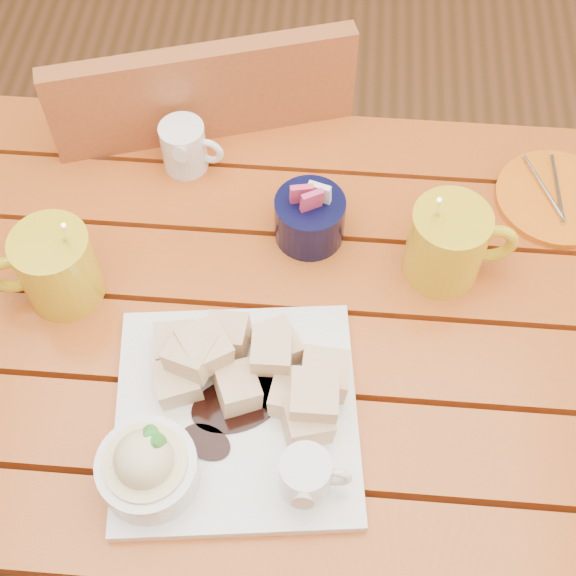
# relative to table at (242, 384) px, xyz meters

# --- Properties ---
(ground) EXTENTS (5.00, 5.00, 0.00)m
(ground) POSITION_rel_table_xyz_m (0.00, -0.00, -0.64)
(ground) COLOR brown
(ground) RESTS_ON ground
(table) EXTENTS (1.20, 0.79, 0.75)m
(table) POSITION_rel_table_xyz_m (0.00, 0.00, 0.00)
(table) COLOR #8F3E12
(table) RESTS_ON ground
(dessert_plate) EXTENTS (0.31, 0.31, 0.11)m
(dessert_plate) POSITION_rel_table_xyz_m (-0.00, -0.11, 0.14)
(dessert_plate) COLOR white
(dessert_plate) RESTS_ON table
(coffee_mug_left) EXTENTS (0.13, 0.10, 0.16)m
(coffee_mug_left) POSITION_rel_table_xyz_m (-0.23, 0.06, 0.16)
(coffee_mug_left) COLOR gold
(coffee_mug_left) RESTS_ON table
(coffee_mug_right) EXTENTS (0.14, 0.10, 0.16)m
(coffee_mug_right) POSITION_rel_table_xyz_m (0.25, 0.13, 0.16)
(coffee_mug_right) COLOR gold
(coffee_mug_right) RESTS_ON table
(cream_pitcher) EXTENTS (0.09, 0.08, 0.08)m
(cream_pitcher) POSITION_rel_table_xyz_m (-0.10, 0.28, 0.15)
(cream_pitcher) COLOR white
(cream_pitcher) RESTS_ON table
(sugar_caddy) EXTENTS (0.09, 0.09, 0.10)m
(sugar_caddy) POSITION_rel_table_xyz_m (0.07, 0.18, 0.14)
(sugar_caddy) COLOR black
(sugar_caddy) RESTS_ON table
(orange_saucer) EXTENTS (0.17, 0.17, 0.02)m
(orange_saucer) POSITION_rel_table_xyz_m (0.41, 0.26, 0.11)
(orange_saucer) COLOR orange
(orange_saucer) RESTS_ON table
(chair_far) EXTENTS (0.53, 0.53, 0.90)m
(chair_far) POSITION_rel_table_xyz_m (-0.12, 0.45, -0.14)
(chair_far) COLOR brown
(chair_far) RESTS_ON ground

